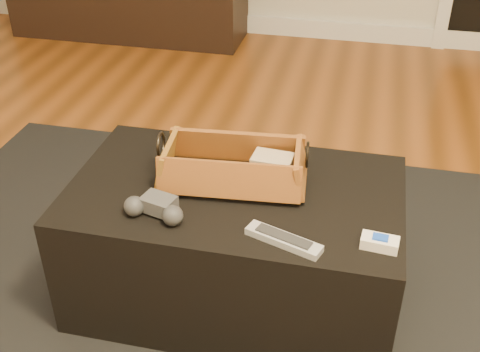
% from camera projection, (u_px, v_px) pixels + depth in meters
% --- Properties ---
extents(floor, '(5.00, 5.50, 0.01)m').
position_uv_depth(floor, '(199.00, 333.00, 1.90)').
color(floor, brown).
rests_on(floor, ground).
extents(baseboard, '(5.00, 0.04, 0.12)m').
position_uv_depth(baseboard, '(310.00, 28.00, 4.10)').
color(baseboard, white).
rests_on(baseboard, floor).
extents(area_rug, '(2.60, 2.00, 0.01)m').
position_uv_depth(area_rug, '(232.00, 303.00, 1.99)').
color(area_rug, black).
rests_on(area_rug, floor).
extents(ottoman, '(1.00, 0.60, 0.42)m').
position_uv_depth(ottoman, '(235.00, 243.00, 1.92)').
color(ottoman, black).
rests_on(ottoman, area_rug).
extents(tv_remote, '(0.24, 0.10, 0.02)m').
position_uv_depth(tv_remote, '(225.00, 177.00, 1.81)').
color(tv_remote, black).
rests_on(tv_remote, wicker_basket).
extents(cloth_bundle, '(0.13, 0.09, 0.07)m').
position_uv_depth(cloth_bundle, '(272.00, 166.00, 1.82)').
color(cloth_bundle, '#C7AA8A').
rests_on(cloth_bundle, wicker_basket).
extents(wicker_basket, '(0.46, 0.27, 0.15)m').
position_uv_depth(wicker_basket, '(233.00, 168.00, 1.80)').
color(wicker_basket, '#B17628').
rests_on(wicker_basket, ottoman).
extents(game_controller, '(0.19, 0.12, 0.06)m').
position_uv_depth(game_controller, '(155.00, 208.00, 1.67)').
color(game_controller, '#3B3B3E').
rests_on(game_controller, ottoman).
extents(silver_remote, '(0.22, 0.12, 0.02)m').
position_uv_depth(silver_remote, '(284.00, 240.00, 1.58)').
color(silver_remote, '#B9BBC2').
rests_on(silver_remote, ottoman).
extents(cream_gadget, '(0.10, 0.06, 0.04)m').
position_uv_depth(cream_gadget, '(380.00, 242.00, 1.56)').
color(cream_gadget, white).
rests_on(cream_gadget, ottoman).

